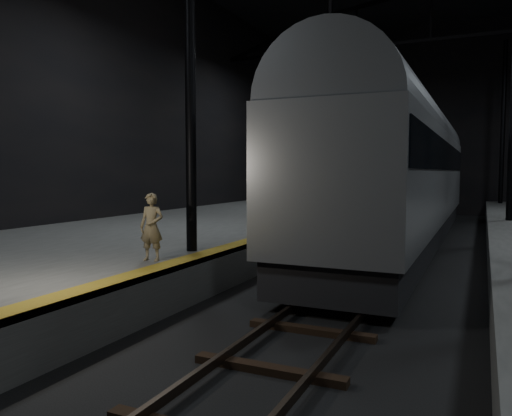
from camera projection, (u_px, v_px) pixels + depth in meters
The scene contains 6 objects.
ground at pixel (375, 273), 14.63m from camera, with size 44.00×44.00×0.00m, color black.
platform_left at pixel (163, 241), 17.70m from camera, with size 9.00×43.80×1.00m, color #51514F.
tactile_strip at pixel (273, 234), 15.91m from camera, with size 0.50×43.80×0.01m, color olive.
track at pixel (375, 271), 14.63m from camera, with size 2.40×43.00×0.24m.
train at pixel (404, 165), 19.30m from camera, with size 3.25×21.71×5.80m.
woman at pixel (152, 227), 11.05m from camera, with size 0.55×0.36×1.51m, color #8E7C57.
Camera 1 is at (2.81, -14.60, 2.98)m, focal length 35.00 mm.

